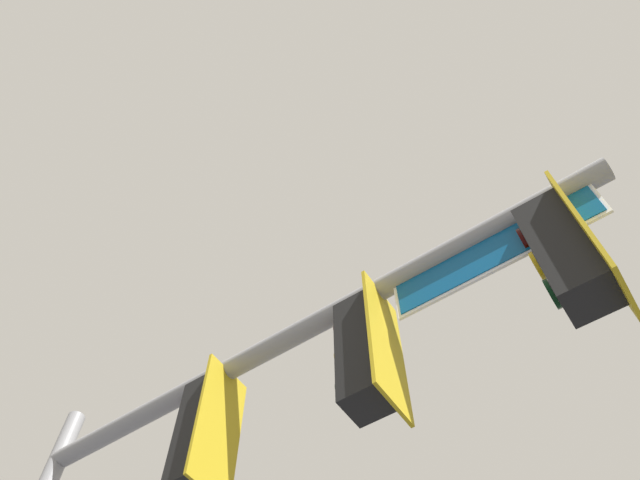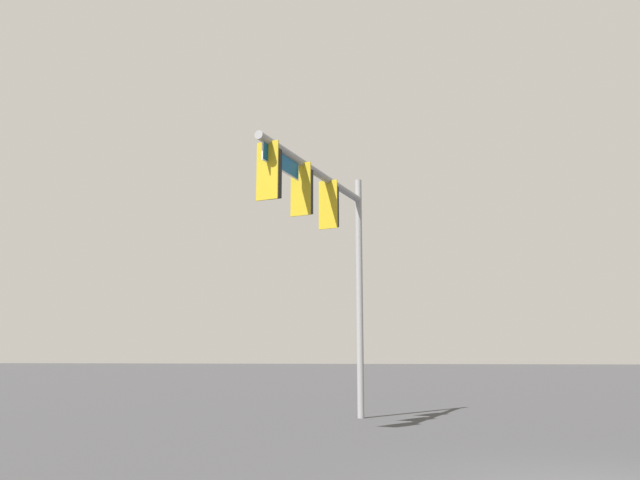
{
  "view_description": "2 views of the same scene",
  "coord_description": "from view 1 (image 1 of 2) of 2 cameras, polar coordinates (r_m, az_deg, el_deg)",
  "views": [
    {
      "loc": [
        -4.15,
        -8.72,
        1.94
      ],
      "look_at": [
        -4.98,
        -7.0,
        5.03
      ],
      "focal_mm": 35.0,
      "sensor_mm": 36.0,
      "label": 1
    },
    {
      "loc": [
        8.61,
        -1.3,
        1.62
      ],
      "look_at": [
        -6.28,
        -5.5,
        4.58
      ],
      "focal_mm": 35.0,
      "sensor_mm": 36.0,
      "label": 2
    }
  ],
  "objects": [
    {
      "name": "signal_pole_near",
      "position": [
        5.12,
        -6.37,
        -18.09
      ],
      "size": [
        6.03,
        1.16,
        6.87
      ],
      "color": "gray",
      "rests_on": "ground_plane"
    }
  ]
}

